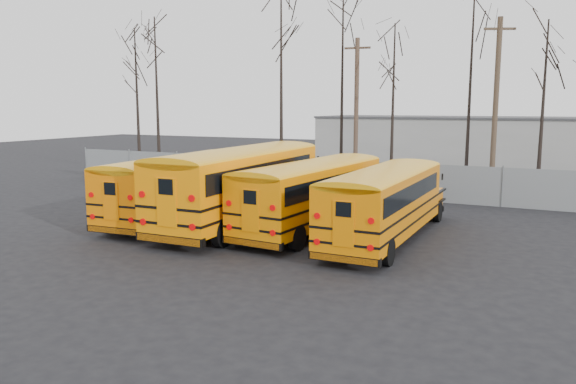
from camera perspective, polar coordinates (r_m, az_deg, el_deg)
The scene contains 16 objects.
ground at distance 21.16m, azimuth -4.56°, elevation -5.07°, with size 120.00×120.00×0.00m, color black.
fence at distance 31.75m, azimuth 6.41°, elevation 1.39°, with size 40.00×0.04×2.00m, color gray.
distant_building at distance 50.52m, azimuth 16.19°, elevation 4.97°, with size 22.00×8.00×4.00m, color #AEADA9.
bus_a at distance 25.51m, azimuth -11.08°, elevation 1.04°, with size 3.09×10.46×2.89m.
bus_b at distance 23.91m, azimuth -4.54°, elevation 1.34°, with size 2.96×12.08×3.37m.
bus_c at distance 22.80m, azimuth 2.68°, elevation 0.30°, with size 3.22×10.51×2.90m.
bus_d at distance 21.22m, azimuth 9.95°, elevation -0.57°, with size 2.42×10.13×2.83m.
utility_pole_left at distance 35.79m, azimuth 6.95°, elevation 8.17°, with size 1.64×0.30×9.18m.
utility_pole_right at distance 34.92m, azimuth 20.35°, elevation 8.39°, with size 1.69×0.83×10.02m.
tree_0 at distance 42.39m, azimuth -15.06°, elevation 8.73°, with size 0.26×0.26×10.48m, color black.
tree_1 at distance 40.74m, azimuth -13.15°, elevation 9.23°, with size 0.26×0.26×11.07m, color black.
tree_2 at distance 35.64m, azimuth -0.69°, elevation 10.85°, with size 0.26×0.26×12.69m, color black.
tree_3 at distance 36.71m, azimuth 5.52°, elevation 10.83°, with size 0.26×0.26×12.79m, color black.
tree_4 at distance 34.56m, azimuth 10.60°, elevation 8.40°, with size 0.26×0.26×9.83m, color black.
tree_5 at distance 35.75m, azimuth 18.03°, elevation 10.34°, with size 0.26×0.26×12.59m, color black.
tree_6 at distance 34.85m, azimuth 24.46°, elevation 7.70°, with size 0.26×0.26×9.74m, color black.
Camera 1 is at (10.41, -17.72, 5.05)m, focal length 35.00 mm.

